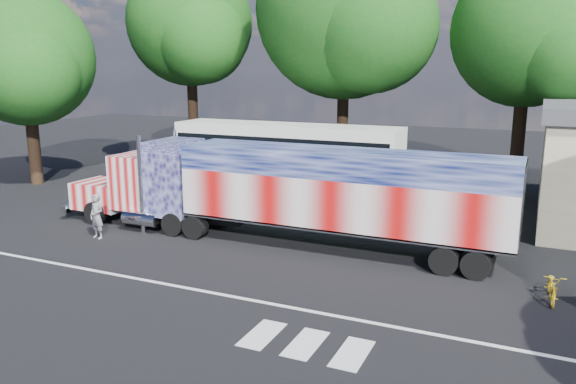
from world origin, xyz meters
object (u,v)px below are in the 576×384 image
at_px(coach_bus, 286,157).
at_px(tree_n_mid, 347,10).
at_px(bicycle, 552,286).
at_px(tree_ne_a, 530,32).
at_px(tree_nw_a, 191,24).
at_px(tree_w_a, 26,59).
at_px(semi_truck, 283,190).
at_px(woman, 97,216).

xyz_separation_m(coach_bus, tree_n_mid, (1.39, 5.83, 8.15)).
distance_m(coach_bus, tree_n_mid, 10.11).
bearing_deg(bicycle, tree_ne_a, 92.26).
bearing_deg(tree_ne_a, bicycle, -83.91).
bearing_deg(tree_nw_a, tree_w_a, -113.89).
distance_m(bicycle, tree_w_a, 28.89).
distance_m(semi_truck, tree_ne_a, 17.03).
bearing_deg(tree_w_a, bicycle, -12.95).
bearing_deg(tree_nw_a, woman, -68.91).
xyz_separation_m(woman, tree_n_mid, (4.54, 17.02, 9.15)).
bearing_deg(tree_nw_a, coach_bus, -30.54).
relative_size(woman, bicycle, 1.07).
bearing_deg(tree_nw_a, bicycle, -35.27).
bearing_deg(bicycle, tree_nw_a, 140.90).
distance_m(semi_truck, tree_w_a, 19.12).
xyz_separation_m(bicycle, tree_ne_a, (-1.67, 15.62, 8.01)).
height_order(bicycle, tree_ne_a, tree_ne_a).
height_order(tree_n_mid, tree_nw_a, tree_n_mid).
distance_m(tree_ne_a, tree_n_mid, 10.41).
bearing_deg(tree_n_mid, coach_bus, -103.41).
bearing_deg(woman, tree_n_mid, 83.40).
xyz_separation_m(semi_truck, tree_nw_a, (-13.49, 14.34, 7.54)).
xyz_separation_m(coach_bus, tree_w_a, (-14.08, -4.25, 5.25)).
height_order(bicycle, tree_n_mid, tree_n_mid).
bearing_deg(tree_ne_a, coach_bus, -156.46).
distance_m(tree_w_a, tree_nw_a, 11.16).
xyz_separation_m(tree_n_mid, tree_nw_a, (-11.06, -0.13, -0.44)).
height_order(tree_w_a, tree_ne_a, tree_ne_a).
distance_m(tree_n_mid, tree_nw_a, 11.07).
distance_m(semi_truck, tree_n_mid, 16.71).
bearing_deg(tree_ne_a, semi_truck, -119.70).
bearing_deg(tree_w_a, semi_truck, -13.77).
distance_m(tree_w_a, tree_n_mid, 18.69).
bearing_deg(semi_truck, tree_n_mid, 99.55).
bearing_deg(tree_ne_a, tree_w_a, -160.07).
bearing_deg(tree_n_mid, tree_nw_a, -179.33).
relative_size(bicycle, tree_w_a, 0.15).
bearing_deg(bicycle, woman, 178.40).
bearing_deg(semi_truck, coach_bus, 113.88).
bearing_deg(bicycle, coach_bus, 137.78).
relative_size(coach_bus, tree_w_a, 1.15).
bearing_deg(woman, bicycle, 10.57).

